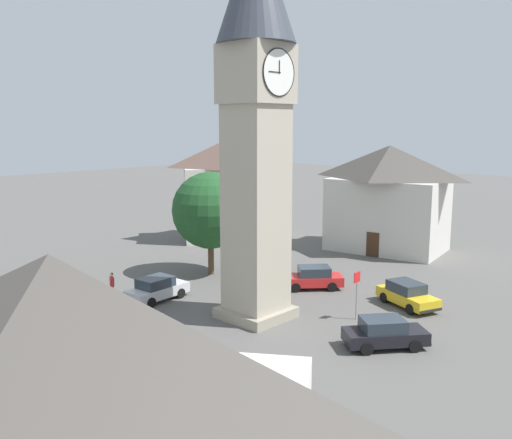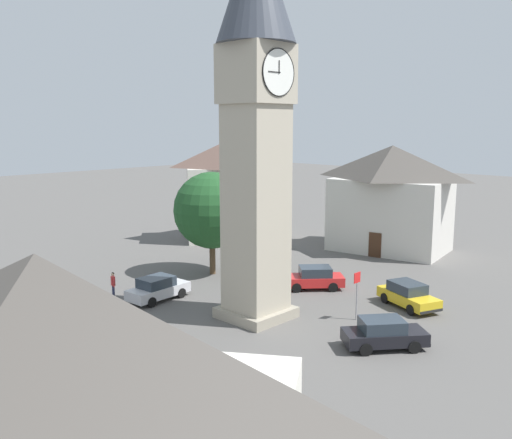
{
  "view_description": "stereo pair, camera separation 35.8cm",
  "coord_description": "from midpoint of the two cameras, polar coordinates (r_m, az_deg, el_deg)",
  "views": [
    {
      "loc": [
        22.39,
        21.18,
        11.12
      ],
      "look_at": [
        0.0,
        0.0,
        5.78
      ],
      "focal_mm": 38.91,
      "sensor_mm": 36.0,
      "label": 1
    },
    {
      "loc": [
        22.14,
        21.44,
        11.12
      ],
      "look_at": [
        0.0,
        0.0,
        5.78
      ],
      "focal_mm": 38.91,
      "sensor_mm": 36.0,
      "label": 2
    }
  ],
  "objects": [
    {
      "name": "building_terrace_right",
      "position": [
        53.35,
        -3.79,
        2.99
      ],
      "size": [
        9.17,
        8.86,
        9.38
      ],
      "color": "silver",
      "rests_on": "ground"
    },
    {
      "name": "car_blue_kerb",
      "position": [
        38.13,
        5.56,
        -5.97
      ],
      "size": [
        4.19,
        4.03,
        1.53
      ],
      "color": "red",
      "rests_on": "ground"
    },
    {
      "name": "car_silver_kerb",
      "position": [
        35.54,
        15.0,
        -7.45
      ],
      "size": [
        3.09,
        4.46,
        1.53
      ],
      "color": "gold",
      "rests_on": "ground"
    },
    {
      "name": "car_white_side",
      "position": [
        36.08,
        -10.42,
        -7.01
      ],
      "size": [
        4.24,
        2.03,
        1.53
      ],
      "color": "silver",
      "rests_on": "ground"
    },
    {
      "name": "car_black_far",
      "position": [
        29.05,
        12.74,
        -11.31
      ],
      "size": [
        4.27,
        3.9,
        1.53
      ],
      "color": "black",
      "rests_on": "ground"
    },
    {
      "name": "pedestrian",
      "position": [
        37.06,
        -14.86,
        -6.33
      ],
      "size": [
        0.32,
        0.54,
        1.69
      ],
      "color": "#2D3351",
      "rests_on": "ground"
    },
    {
      "name": "ground_plane",
      "position": [
        32.76,
        -0.32,
        -10.0
      ],
      "size": [
        200.0,
        200.0,
        0.0
      ],
      "primitive_type": "plane",
      "color": "#565451"
    },
    {
      "name": "clock_tower",
      "position": [
        30.87,
        -0.34,
        13.01
      ],
      "size": [
        4.35,
        4.35,
        21.93
      ],
      "color": "gray",
      "rests_on": "ground"
    },
    {
      "name": "building_shop_left",
      "position": [
        50.08,
        13.22,
        2.24
      ],
      "size": [
        8.35,
        10.97,
        9.26
      ],
      "color": "beige",
      "rests_on": "ground"
    },
    {
      "name": "tree",
      "position": [
        40.89,
        -4.97,
        0.94
      ],
      "size": [
        5.67,
        5.67,
        7.66
      ],
      "color": "brown",
      "rests_on": "ground"
    },
    {
      "name": "car_red_corner",
      "position": [
        25.84,
        -17.48,
        -14.27
      ],
      "size": [
        4.46,
        3.1,
        1.53
      ],
      "color": "silver",
      "rests_on": "ground"
    },
    {
      "name": "road_sign",
      "position": [
        32.32,
        10.01,
        -6.89
      ],
      "size": [
        0.6,
        0.07,
        2.8
      ],
      "color": "gray",
      "rests_on": "ground"
    }
  ]
}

